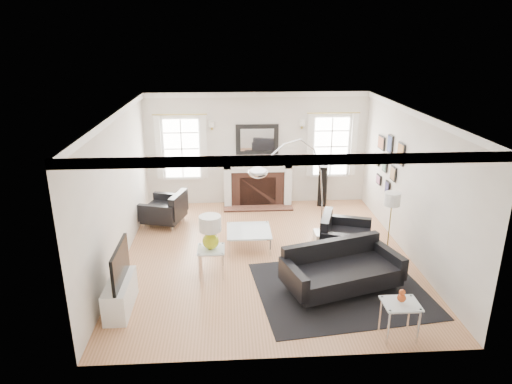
{
  "coord_description": "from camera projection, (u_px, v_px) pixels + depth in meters",
  "views": [
    {
      "loc": [
        -0.71,
        -8.02,
        4.13
      ],
      "look_at": [
        -0.19,
        0.3,
        1.21
      ],
      "focal_mm": 32.0,
      "sensor_mm": 36.0,
      "label": 1
    }
  ],
  "objects": [
    {
      "name": "ceiling",
      "position": [
        268.0,
        113.0,
        8.03
      ],
      "size": [
        5.5,
        6.0,
        0.02
      ],
      "primitive_type": "cube",
      "color": "white",
      "rests_on": "back_wall"
    },
    {
      "name": "mantel_mirror",
      "position": [
        257.0,
        140.0,
        11.2
      ],
      "size": [
        1.05,
        0.07,
        0.75
      ],
      "color": "black",
      "rests_on": "back_wall"
    },
    {
      "name": "back_wall",
      "position": [
        257.0,
        149.0,
        11.32
      ],
      "size": [
        5.5,
        0.04,
        2.8
      ],
      "primitive_type": "cube",
      "color": "silver",
      "rests_on": "floor"
    },
    {
      "name": "side_table_left",
      "position": [
        211.0,
        254.0,
        8.08
      ],
      "size": [
        0.48,
        0.48,
        0.53
      ],
      "color": "silver",
      "rests_on": "floor"
    },
    {
      "name": "coffee_table",
      "position": [
        249.0,
        232.0,
        9.15
      ],
      "size": [
        0.87,
        0.87,
        0.39
      ],
      "color": "silver",
      "rests_on": "floor"
    },
    {
      "name": "floor",
      "position": [
        267.0,
        255.0,
        8.96
      ],
      "size": [
        6.0,
        6.0,
        0.0
      ],
      "primitive_type": "plane",
      "color": "#A56B45",
      "rests_on": "ground"
    },
    {
      "name": "gourd_lamp",
      "position": [
        210.0,
        230.0,
        7.93
      ],
      "size": [
        0.39,
        0.39,
        0.62
      ],
      "color": "#C4D41A",
      "rests_on": "side_table_left"
    },
    {
      "name": "front_wall",
      "position": [
        288.0,
        265.0,
        5.67
      ],
      "size": [
        5.5,
        0.04,
        2.8
      ],
      "primitive_type": "cube",
      "color": "silver",
      "rests_on": "floor"
    },
    {
      "name": "right_wall",
      "position": [
        411.0,
        185.0,
        8.66
      ],
      "size": [
        0.04,
        6.0,
        2.8
      ],
      "primitive_type": "cube",
      "color": "silver",
      "rests_on": "floor"
    },
    {
      "name": "left_wall",
      "position": [
        118.0,
        191.0,
        8.33
      ],
      "size": [
        0.04,
        6.0,
        2.8
      ],
      "primitive_type": "cube",
      "color": "silver",
      "rests_on": "floor"
    },
    {
      "name": "tv_unit",
      "position": [
        120.0,
        291.0,
        7.1
      ],
      "size": [
        0.35,
        1.0,
        1.09
      ],
      "color": "white",
      "rests_on": "floor"
    },
    {
      "name": "stick_floor_lamp",
      "position": [
        392.0,
        203.0,
        8.18
      ],
      "size": [
        0.29,
        0.29,
        1.44
      ],
      "color": "gold",
      "rests_on": "floor"
    },
    {
      "name": "speaker_tower",
      "position": [
        323.0,
        186.0,
        11.38
      ],
      "size": [
        0.26,
        0.26,
        1.02
      ],
      "primitive_type": "cube",
      "rotation": [
        0.0,
        0.0,
        -0.32
      ],
      "color": "black",
      "rests_on": "floor"
    },
    {
      "name": "area_rug",
      "position": [
        340.0,
        289.0,
        7.75
      ],
      "size": [
        3.04,
        2.63,
        0.01
      ],
      "primitive_type": "cube",
      "rotation": [
        0.0,
        0.0,
        0.12
      ],
      "color": "black",
      "rests_on": "floor"
    },
    {
      "name": "armchair_right",
      "position": [
        343.0,
        238.0,
        8.8
      ],
      "size": [
        1.17,
        1.25,
        0.69
      ],
      "color": "black",
      "rests_on": "floor"
    },
    {
      "name": "window_left",
      "position": [
        182.0,
        148.0,
        11.14
      ],
      "size": [
        1.24,
        0.15,
        1.62
      ],
      "color": "white",
      "rests_on": "back_wall"
    },
    {
      "name": "gallery_wall",
      "position": [
        388.0,
        160.0,
        9.83
      ],
      "size": [
        0.04,
        1.73,
        1.29
      ],
      "color": "black",
      "rests_on": "right_wall"
    },
    {
      "name": "arc_floor_lamp",
      "position": [
        293.0,
        193.0,
        8.54
      ],
      "size": [
        1.69,
        1.56,
        2.39
      ],
      "color": "white",
      "rests_on": "floor"
    },
    {
      "name": "orange_vase",
      "position": [
        402.0,
        296.0,
        6.34
      ],
      "size": [
        0.12,
        0.12,
        0.19
      ],
      "color": "#B04116",
      "rests_on": "nesting_table"
    },
    {
      "name": "sofa",
      "position": [
        340.0,
        270.0,
        7.68
      ],
      "size": [
        2.13,
        1.44,
        0.64
      ],
      "color": "black",
      "rests_on": "floor"
    },
    {
      "name": "nesting_table",
      "position": [
        400.0,
        310.0,
        6.41
      ],
      "size": [
        0.51,
        0.43,
        0.56
      ],
      "color": "silver",
      "rests_on": "floor"
    },
    {
      "name": "armchair_left",
      "position": [
        166.0,
        210.0,
        10.28
      ],
      "size": [
        1.06,
        1.13,
        0.63
      ],
      "color": "black",
      "rests_on": "floor"
    },
    {
      "name": "window_right",
      "position": [
        331.0,
        146.0,
        11.36
      ],
      "size": [
        1.24,
        0.15,
        1.62
      ],
      "color": "white",
      "rests_on": "back_wall"
    },
    {
      "name": "fireplace",
      "position": [
        258.0,
        184.0,
        11.41
      ],
      "size": [
        1.7,
        0.69,
        1.11
      ],
      "color": "white",
      "rests_on": "floor"
    },
    {
      "name": "crown_molding",
      "position": [
        268.0,
        116.0,
        8.05
      ],
      "size": [
        5.5,
        6.0,
        0.12
      ],
      "primitive_type": "cube",
      "color": "white",
      "rests_on": "back_wall"
    }
  ]
}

